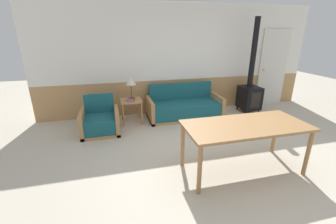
{
  "coord_description": "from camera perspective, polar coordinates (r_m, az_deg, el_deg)",
  "views": [
    {
      "loc": [
        -1.79,
        -2.93,
        2.05
      ],
      "look_at": [
        -0.73,
        1.19,
        0.51
      ],
      "focal_mm": 24.0,
      "sensor_mm": 36.0,
      "label": 1
    }
  ],
  "objects": [
    {
      "name": "ground_plane",
      "position": [
        4.0,
        14.9,
        -11.63
      ],
      "size": [
        16.0,
        16.0,
        0.0
      ],
      "primitive_type": "plane",
      "color": "beige"
    },
    {
      "name": "wall_back",
      "position": [
        5.88,
        3.52,
        13.09
      ],
      "size": [
        7.2,
        0.06,
        2.7
      ],
      "color": "tan",
      "rests_on": "ground_plane"
    },
    {
      "name": "couch",
      "position": [
        5.62,
        4.12,
        1.09
      ],
      "size": [
        1.81,
        0.81,
        0.8
      ],
      "color": "#B27F4C",
      "rests_on": "ground_plane"
    },
    {
      "name": "armchair",
      "position": [
        4.96,
        -16.8,
        -2.44
      ],
      "size": [
        0.78,
        0.72,
        0.77
      ],
      "rotation": [
        0.0,
        0.0,
        0.12
      ],
      "color": "#B27F4C",
      "rests_on": "ground_plane"
    },
    {
      "name": "side_table",
      "position": [
        5.26,
        -9.31,
        1.97
      ],
      "size": [
        0.48,
        0.48,
        0.55
      ],
      "color": "#B27F4C",
      "rests_on": "ground_plane"
    },
    {
      "name": "table_lamp",
      "position": [
        5.22,
        -9.41,
        7.56
      ],
      "size": [
        0.23,
        0.23,
        0.51
      ],
      "color": "#4C3823",
      "rests_on": "side_table"
    },
    {
      "name": "book_stack",
      "position": [
        5.16,
        -9.55,
        2.93
      ],
      "size": [
        0.19,
        0.16,
        0.02
      ],
      "color": "#994C84",
      "rests_on": "side_table"
    },
    {
      "name": "dining_table",
      "position": [
        3.49,
        19.08,
        -4.15
      ],
      "size": [
        1.81,
        0.83,
        0.77
      ],
      "color": "#9E7042",
      "rests_on": "ground_plane"
    },
    {
      "name": "wood_stove",
      "position": [
        6.26,
        20.1,
        5.25
      ],
      "size": [
        0.46,
        0.55,
        2.37
      ],
      "color": "black",
      "rests_on": "ground_plane"
    },
    {
      "name": "entry_door",
      "position": [
        7.18,
        25.04,
        10.12
      ],
      "size": [
        0.87,
        0.09,
        2.1
      ],
      "color": "silver",
      "rests_on": "ground_plane"
    }
  ]
}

